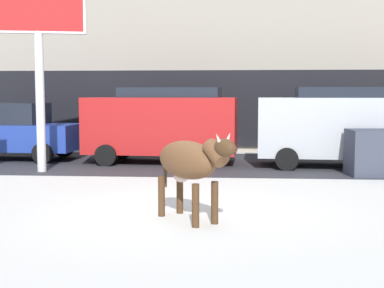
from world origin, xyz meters
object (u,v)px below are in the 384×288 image
Objects in this scene: billboard at (38,12)px; car_red_van at (162,123)px; car_blue_sedan at (13,132)px; car_silver_van at (339,125)px; pedestrian_near_billboard at (124,129)px; dumpster at (382,153)px; cow_brown at (190,162)px.

billboard reaches higher than car_red_van.
car_silver_van is at bearing -5.60° from car_blue_sedan.
pedestrian_near_billboard is 1.02× the size of dumpster.
car_silver_van is at bearing -24.52° from pedestrian_near_billboard.
car_red_van reaches higher than dumpster.
car_silver_van reaches higher than cow_brown.
car_blue_sedan is 11.29m from dumpster.
dumpster is (4.59, 5.34, -0.39)m from cow_brown.
car_silver_van is at bearing 11.06° from billboard.
car_silver_van is (8.30, 1.62, -3.07)m from billboard.
billboard is 1.30× the size of car_blue_sedan.
cow_brown is at bearing -49.90° from billboard.
dumpster is at bearing -19.64° from car_red_van.
car_blue_sedan is 2.48× the size of pedestrian_near_billboard.
billboard is at bearing 179.96° from dumpster.
pedestrian_near_billboard is at bearing 107.55° from cow_brown.
cow_brown is 10.67m from pedestrian_near_billboard.
car_blue_sedan is at bearing -145.29° from pedestrian_near_billboard.
car_red_van is at bearing -56.52° from pedestrian_near_billboard.
cow_brown is at bearing -72.45° from pedestrian_near_billboard.
car_red_van is 5.27m from car_silver_van.
dumpster is (6.04, -2.16, -0.64)m from car_red_van.
pedestrian_near_billboard is at bearing 75.04° from billboard.
car_silver_van is 2.72× the size of pedestrian_near_billboard.
car_blue_sedan is at bearing 174.54° from car_red_van.
dumpster is at bearing -64.04° from car_silver_van.
car_silver_van is (10.18, -1.00, 0.33)m from car_blue_sedan.
car_blue_sedan is 4.97m from car_red_van.
car_silver_van reaches higher than dumpster.
cow_brown is 7.64m from car_red_van.
cow_brown is 7.74m from billboard.
billboard is 6.06m from pedestrian_near_billboard.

